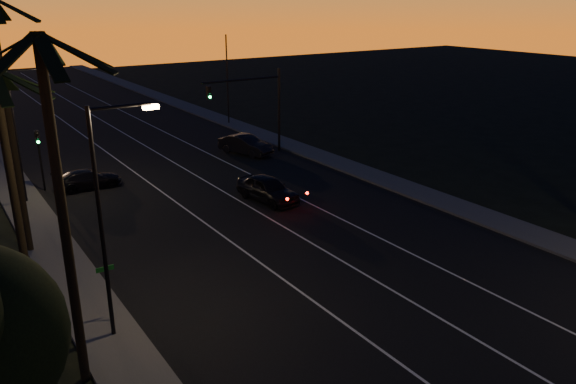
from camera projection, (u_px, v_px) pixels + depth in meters
road at (239, 206)px, 35.30m from camera, size 20.00×170.00×0.01m
sidewalk_left at (51, 246)px, 29.41m from camera, size 2.40×170.00×0.16m
sidewalk_right at (372, 175)px, 41.15m from camera, size 2.40×170.00×0.16m
lane_stripe_left at (195, 216)px, 33.73m from camera, size 0.12×160.00×0.01m
lane_stripe_mid at (245, 204)px, 35.56m from camera, size 0.12×160.00×0.01m
lane_stripe_right at (291, 194)px, 37.39m from camera, size 0.12×160.00×0.01m
palm_near at (58, 184)px, 16.95m from camera, size 4.25×4.16×11.53m
palm_mid at (9, 166)px, 21.62m from camera, size 4.25×4.16×10.03m
palm_far at (7, 105)px, 26.42m from camera, size 4.25×4.16×12.53m
streetlight_left_near at (107, 207)px, 20.09m from camera, size 2.55×0.26×9.00m
streetlight_left_far at (20, 125)px, 34.34m from camera, size 2.55×0.26×8.50m
street_sign at (107, 287)px, 22.02m from camera, size 0.70×0.06×2.60m
signal_mast at (254, 98)px, 45.34m from camera, size 7.10×0.41×7.00m
signal_post at (39, 149)px, 37.23m from camera, size 0.28×0.37×4.20m
far_pole_right at (227, 80)px, 56.90m from camera, size 0.14×0.14×9.00m
lead_car at (268, 189)px, 35.97m from camera, size 2.55×5.51×1.62m
right_car at (245, 145)px, 46.85m from camera, size 3.21×5.12×1.59m
cross_car at (88, 179)px, 38.41m from camera, size 4.51×1.94×1.29m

